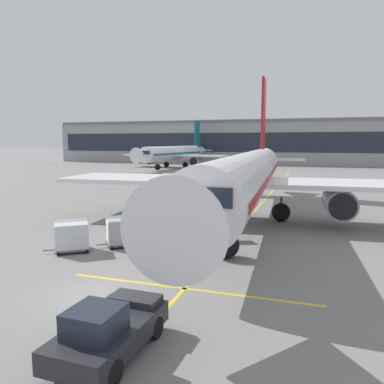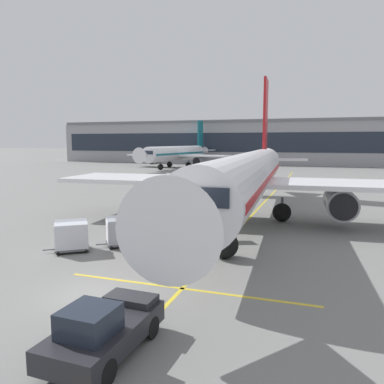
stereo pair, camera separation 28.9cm
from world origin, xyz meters
name	(u,v)px [view 2 (the right image)]	position (x,y,z in m)	size (l,w,h in m)	color
ground_plane	(93,294)	(0.00, 0.00, 0.00)	(600.00, 600.00, 0.00)	slate
parked_airplane	(248,177)	(3.59, 17.34, 3.81)	(32.25, 41.85, 14.27)	white
belt_loader	(166,228)	(-0.55, 9.68, 0.83)	(5.08, 4.22, 2.77)	gold
baggage_cart_lead	(122,230)	(-2.68, 7.44, 1.00)	(2.66, 2.48, 1.91)	#515156
baggage_cart_second	(72,235)	(-5.02, 5.36, 1.00)	(2.66, 2.48, 1.91)	#515156
pushback_tug	(103,330)	(3.02, -3.96, 0.83)	(2.25, 4.47, 1.83)	#232328
ground_crew_by_loader	(121,227)	(-3.21, 8.26, 1.00)	(0.44, 0.44, 1.74)	black
ground_crew_by_carts	(149,224)	(-1.79, 9.61, 1.00)	(0.44, 0.44, 1.74)	black
ground_crew_marshaller	(157,233)	(-0.31, 7.55, 1.00)	(0.41, 0.49, 1.74)	#333847
safety_cone_engine_keepout	(161,226)	(-2.02, 12.19, 0.29)	(0.53, 0.53, 0.61)	black
safety_cone_wingtip	(171,219)	(-2.37, 14.99, 0.31)	(0.55, 0.55, 0.63)	black
apron_guidance_line_lead_in	(244,223)	(3.49, 16.60, 0.00)	(0.20, 110.00, 0.01)	yellow
apron_guidance_line_stop_bar	(185,289)	(3.64, 1.90, 0.00)	(12.00, 0.20, 0.01)	yellow
terminal_building	(285,142)	(-1.18, 101.89, 6.41)	(142.33, 15.31, 12.92)	#939399
distant_airplane	(178,154)	(-25.59, 77.11, 3.59)	(27.84, 36.88, 12.62)	white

